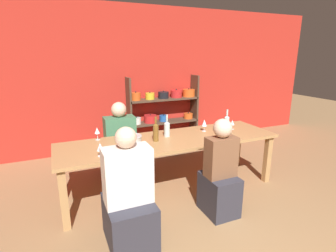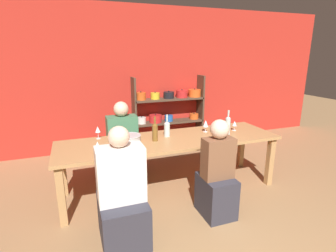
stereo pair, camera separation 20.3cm
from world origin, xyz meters
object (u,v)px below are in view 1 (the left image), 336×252
shelf_unit (163,117)px  wine_glass_red_a (232,123)px  wine_glass_empty_a (224,131)px  cell_phone (223,131)px  wine_glass_red_b (97,131)px  person_near_a (129,203)px  wine_glass_white_b (130,140)px  person_near_b (220,179)px  wine_glass_white_a (100,147)px  person_far_a (121,149)px  mixing_bowl (131,139)px  dining_table (171,144)px  wine_bottle_amber (156,131)px  wine_bottle_green (167,128)px  wine_glass_red_c (204,123)px

shelf_unit → wine_glass_red_a: 1.77m
wine_glass_empty_a → cell_phone: 0.38m
wine_glass_empty_a → cell_phone: bearing=56.2°
wine_glass_red_b → person_near_a: 1.21m
wine_glass_red_a → wine_glass_white_b: bearing=-171.6°
cell_phone → person_near_b: bearing=-126.4°
shelf_unit → wine_glass_white_a: (-1.57, -2.00, 0.26)m
wine_glass_white_b → person_near_b: (0.90, -0.54, -0.43)m
shelf_unit → person_far_a: bearing=-139.0°
mixing_bowl → wine_glass_white_a: 0.52m
dining_table → person_near_a: size_ratio=2.44×
person_near_a → wine_glass_red_b: bearing=94.7°
shelf_unit → person_near_b: size_ratio=1.26×
wine_bottle_amber → wine_glass_empty_a: size_ratio=2.08×
wine_glass_red_a → person_far_a: (-1.52, 0.73, -0.43)m
dining_table → wine_bottle_green: wine_bottle_green is taller
wine_glass_white_a → dining_table: bearing=14.4°
cell_phone → wine_glass_white_a: bearing=-171.5°
wine_glass_white_b → wine_glass_white_a: bearing=-170.8°
shelf_unit → dining_table: shelf_unit is taller
dining_table → wine_glass_white_a: wine_glass_white_a is taller
person_near_b → wine_glass_white_b: bearing=148.9°
wine_glass_red_c → person_near_a: (-1.39, -0.92, -0.43)m
dining_table → wine_bottle_green: bearing=94.1°
wine_glass_empty_a → wine_glass_red_a: 0.50m
wine_glass_white_a → wine_glass_red_b: size_ratio=0.91×
wine_glass_empty_a → dining_table: bearing=156.2°
cell_phone → person_far_a: (-1.35, 0.76, -0.33)m
dining_table → person_far_a: bearing=122.8°
mixing_bowl → wine_bottle_amber: wine_bottle_amber is taller
wine_glass_red_b → person_near_b: 1.65m
wine_glass_white_b → person_near_b: person_near_b is taller
shelf_unit → cell_phone: 1.75m
wine_glass_red_a → cell_phone: wine_glass_red_a is taller
wine_glass_red_a → wine_glass_red_c: (-0.43, 0.08, 0.02)m
wine_glass_red_b → mixing_bowl: bearing=-37.8°
dining_table → wine_glass_white_b: bearing=-162.7°
wine_glass_white_a → wine_glass_red_b: (0.06, 0.58, 0.02)m
wine_glass_empty_a → wine_bottle_amber: bearing=162.2°
wine_glass_red_a → wine_glass_red_b: wine_glass_red_b is taller
wine_glass_white_b → person_near_a: (-0.20, -0.60, -0.43)m
wine_glass_white_b → dining_table: bearing=17.3°
dining_table → wine_glass_red_b: (-0.90, 0.34, 0.20)m
wine_glass_white_a → cell_phone: 1.82m
mixing_bowl → person_near_a: size_ratio=0.23×
person_near_a → wine_glass_white_b: bearing=72.0°
wine_glass_red_b → wine_glass_red_c: size_ratio=0.96×
mixing_bowl → wine_glass_red_c: 1.12m
shelf_unit → wine_bottle_green: bearing=-110.9°
dining_table → wine_glass_red_a: (1.02, 0.05, 0.18)m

